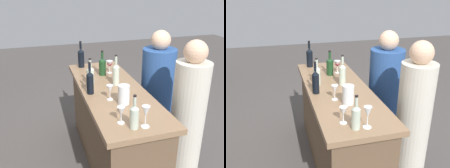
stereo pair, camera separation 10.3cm
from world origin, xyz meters
The scene contains 15 objects.
ground_plane centered at (0.00, 0.00, 0.00)m, with size 12.00×12.00×0.00m, color #4C4744.
bar_counter centered at (0.00, 0.00, 0.46)m, with size 1.83×0.63×0.91m.
wine_bottle_leftmost_clear_pale centered at (-0.78, 0.07, 1.02)m, with size 0.07×0.07×0.27m.
wine_bottle_second_left_near_black centered at (-0.06, 0.24, 1.04)m, with size 0.07×0.07×0.32m.
wine_bottle_center_clear_pale centered at (0.09, -0.07, 1.04)m, with size 0.07×0.07×0.33m.
wine_bottle_second_right_clear_pale centered at (0.15, 0.19, 1.03)m, with size 0.08×0.08×0.30m.
wine_bottle_rightmost_olive_green centered at (0.43, -0.01, 1.03)m, with size 0.08×0.08×0.29m.
wine_bottle_far_right_near_black centered at (0.79, 0.17, 1.04)m, with size 0.08×0.08×0.34m.
wine_glass_near_left centered at (0.47, -0.11, 1.02)m, with size 0.08×0.08×0.15m.
wine_glass_near_center centered at (-0.79, -0.02, 1.04)m, with size 0.07×0.07×0.18m.
wine_glass_near_right centered at (-0.25, 0.10, 1.02)m, with size 0.06×0.06×0.15m.
wine_glass_far_left centered at (-0.68, 0.13, 1.01)m, with size 0.06×0.06×0.14m.
water_pitcher centered at (-0.36, 0.00, 1.00)m, with size 0.11×0.11×0.18m.
person_left_guest centered at (-0.44, -0.64, 0.69)m, with size 0.34×0.34×1.48m.
person_center_guest centered at (0.25, -0.65, 0.65)m, with size 0.48×0.48×1.44m.
Camera 1 is at (-2.32, 0.71, 1.95)m, focal length 40.88 mm.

